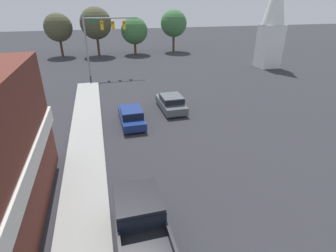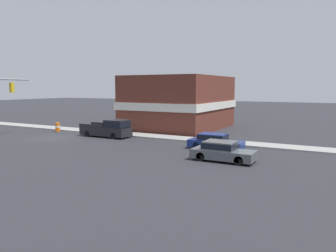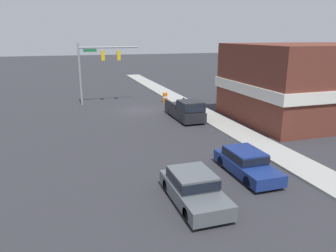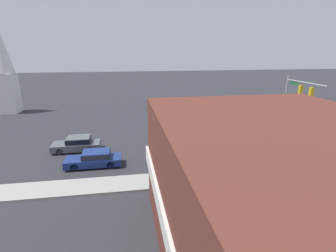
{
  "view_description": "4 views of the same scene",
  "coord_description": "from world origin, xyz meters",
  "px_view_note": "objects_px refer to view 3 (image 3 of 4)",
  "views": [
    {
      "loc": [
        -4.26,
        -2.46,
        9.11
      ],
      "look_at": [
        -0.44,
        11.89,
        2.02
      ],
      "focal_mm": 28.0,
      "sensor_mm": 36.0,
      "label": 1
    },
    {
      "loc": [
        24.09,
        26.95,
        5.28
      ],
      "look_at": [
        0.26,
        14.02,
        2.08
      ],
      "focal_mm": 35.0,
      "sensor_mm": 36.0,
      "label": 2
    },
    {
      "loc": [
        7.1,
        31.89,
        7.42
      ],
      "look_at": [
        0.79,
        12.3,
        1.69
      ],
      "focal_mm": 35.0,
      "sensor_mm": 36.0,
      "label": 3
    },
    {
      "loc": [
        -23.31,
        14.51,
        9.54
      ],
      "look_at": [
        -1.22,
        10.84,
        3.01
      ],
      "focal_mm": 28.0,
      "sensor_mm": 36.0,
      "label": 4
    }
  ],
  "objects_px": {
    "construction_barrel": "(165,97)",
    "car_oncoming": "(193,187)",
    "pickup_truck_parked": "(186,110)",
    "car_lead": "(246,162)"
  },
  "relations": [
    {
      "from": "car_oncoming",
      "to": "pickup_truck_parked",
      "type": "distance_m",
      "value": 15.17
    },
    {
      "from": "car_oncoming",
      "to": "pickup_truck_parked",
      "type": "bearing_deg",
      "value": 70.24
    },
    {
      "from": "car_lead",
      "to": "construction_barrel",
      "type": "bearing_deg",
      "value": -94.97
    },
    {
      "from": "car_oncoming",
      "to": "construction_barrel",
      "type": "height_order",
      "value": "car_oncoming"
    },
    {
      "from": "car_oncoming",
      "to": "pickup_truck_parked",
      "type": "relative_size",
      "value": 0.8
    },
    {
      "from": "car_lead",
      "to": "pickup_truck_parked",
      "type": "xyz_separation_m",
      "value": [
        -1.2,
        -12.26,
        0.23
      ]
    },
    {
      "from": "construction_barrel",
      "to": "car_oncoming",
      "type": "bearing_deg",
      "value": 75.82
    },
    {
      "from": "car_lead",
      "to": "construction_barrel",
      "type": "xyz_separation_m",
      "value": [
        -1.79,
        -20.64,
        -0.16
      ]
    },
    {
      "from": "car_lead",
      "to": "construction_barrel",
      "type": "height_order",
      "value": "car_lead"
    },
    {
      "from": "car_lead",
      "to": "car_oncoming",
      "type": "relative_size",
      "value": 1.03
    }
  ]
}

